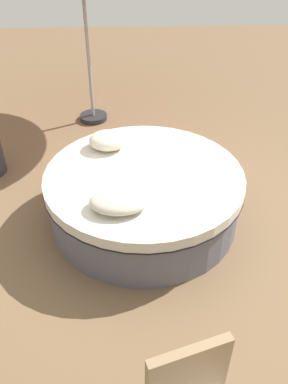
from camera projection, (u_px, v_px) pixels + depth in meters
name	position (u px, v px, depth m)	size (l,w,h in m)	color
ground_plane	(144.00, 218.00, 4.59)	(16.00, 16.00, 0.00)	brown
round_bed	(144.00, 196.00, 4.40)	(2.12, 2.12, 0.62)	#595966
throw_pillow_0	(108.00, 140.00, 4.57)	(0.43, 0.36, 0.20)	beige
throw_pillow_1	(119.00, 201.00, 3.71)	(0.55, 0.39, 0.16)	beige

